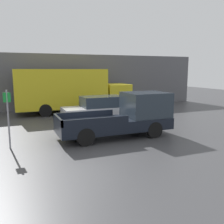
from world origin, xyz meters
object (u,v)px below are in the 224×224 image
(pickup_truck, at_px, (127,116))
(delivery_truck, at_px, (70,90))
(car, at_px, (101,109))
(parking_sign, at_px, (8,116))

(pickup_truck, height_order, delivery_truck, delivery_truck)
(car, relative_size, delivery_truck, 0.53)
(pickup_truck, relative_size, delivery_truck, 0.63)
(car, bearing_deg, parking_sign, -146.13)
(pickup_truck, xyz_separation_m, car, (-0.11, 3.61, -0.16))
(car, relative_size, parking_sign, 1.89)
(pickup_truck, bearing_deg, parking_sign, -179.77)
(car, xyz_separation_m, delivery_truck, (-0.97, 4.38, 0.94))
(delivery_truck, height_order, parking_sign, delivery_truck)
(parking_sign, bearing_deg, pickup_truck, 0.23)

